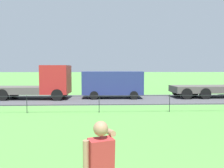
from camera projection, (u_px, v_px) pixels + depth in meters
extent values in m
cube|color=#4C4C51|center=(125.00, 99.00, 18.59)|extent=(80.00, 6.09, 0.01)
cylinder|color=black|center=(27.00, 104.00, 12.76)|extent=(0.04, 0.04, 1.00)
cylinder|color=black|center=(99.00, 104.00, 12.93)|extent=(0.04, 0.04, 1.00)
cylinder|color=black|center=(169.00, 103.00, 13.10)|extent=(0.04, 0.04, 1.00)
cylinder|color=black|center=(135.00, 104.00, 13.02)|extent=(36.24, 0.03, 0.03)
cylinder|color=black|center=(135.00, 96.00, 12.99)|extent=(36.24, 0.03, 0.03)
cube|color=#B22D2D|center=(101.00, 157.00, 3.36)|extent=(0.42, 0.36, 0.56)
sphere|color=#A87A5B|center=(101.00, 128.00, 3.33)|extent=(0.22, 0.22, 0.22)
cylinder|color=#A87A5B|center=(106.00, 130.00, 3.70)|extent=(0.30, 0.62, 0.14)
cylinder|color=#A87A5B|center=(86.00, 162.00, 3.27)|extent=(0.09, 0.09, 0.62)
cube|color=#B22323|center=(56.00, 79.00, 18.70)|extent=(2.19, 2.38, 2.30)
cube|color=#283342|center=(67.00, 75.00, 18.68)|extent=(0.19, 1.84, 0.87)
cube|color=#56514C|center=(12.00, 90.00, 18.75)|extent=(5.29, 2.50, 0.56)
cylinder|color=black|center=(63.00, 92.00, 19.84)|extent=(0.91, 0.34, 0.90)
cylinder|color=black|center=(57.00, 95.00, 17.73)|extent=(0.91, 0.34, 0.90)
cylinder|color=black|center=(14.00, 92.00, 19.82)|extent=(0.91, 0.34, 0.90)
cylinder|color=black|center=(3.00, 95.00, 17.71)|extent=(0.91, 0.34, 0.90)
cube|color=navy|center=(113.00, 83.00, 19.25)|extent=(5.04, 2.07, 1.90)
cube|color=#283342|center=(136.00, 79.00, 19.26)|extent=(0.16, 1.67, 0.76)
cylinder|color=black|center=(132.00, 93.00, 20.27)|extent=(0.69, 0.26, 0.68)
cylinder|color=black|center=(134.00, 95.00, 18.42)|extent=(0.69, 0.26, 0.68)
cylinder|color=black|center=(95.00, 93.00, 20.21)|extent=(0.69, 0.26, 0.68)
cylinder|color=black|center=(94.00, 95.00, 18.35)|extent=(0.69, 0.26, 0.68)
cube|color=#56514C|center=(202.00, 89.00, 19.70)|extent=(5.26, 2.44, 0.56)
cylinder|color=black|center=(194.00, 91.00, 20.75)|extent=(0.91, 0.32, 0.90)
cylinder|color=black|center=(205.00, 94.00, 18.64)|extent=(0.91, 0.32, 0.90)
cylinder|color=black|center=(177.00, 91.00, 20.64)|extent=(0.91, 0.32, 0.90)
cylinder|color=black|center=(186.00, 94.00, 18.54)|extent=(0.91, 0.32, 0.90)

